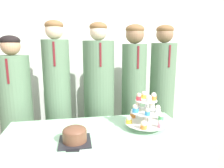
{
  "coord_description": "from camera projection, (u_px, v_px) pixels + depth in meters",
  "views": [
    {
      "loc": [
        -0.13,
        -0.97,
        1.36
      ],
      "look_at": [
        0.12,
        0.42,
        1.08
      ],
      "focal_mm": 32.0,
      "sensor_mm": 36.0,
      "label": 1
    }
  ],
  "objects": [
    {
      "name": "student_0",
      "position": [
        17.0,
        115.0,
        1.96
      ],
      "size": [
        0.3,
        0.31,
        1.45
      ],
      "color": "#567556",
      "rests_on": "ground_plane"
    },
    {
      "name": "round_cake",
      "position": [
        75.0,
        135.0,
        1.33
      ],
      "size": [
        0.21,
        0.21,
        0.11
      ],
      "color": "#232328",
      "rests_on": "table"
    },
    {
      "name": "wall_back",
      "position": [
        86.0,
        46.0,
        2.5
      ],
      "size": [
        9.0,
        0.06,
        2.7
      ],
      "color": "silver",
      "rests_on": "ground_plane"
    },
    {
      "name": "student_3",
      "position": [
        133.0,
        101.0,
        2.14
      ],
      "size": [
        0.25,
        0.26,
        1.57
      ],
      "color": "#567556",
      "rests_on": "ground_plane"
    },
    {
      "name": "student_1",
      "position": [
        58.0,
        105.0,
        2.01
      ],
      "size": [
        0.26,
        0.26,
        1.59
      ],
      "color": "#567556",
      "rests_on": "ground_plane"
    },
    {
      "name": "student_4",
      "position": [
        161.0,
        101.0,
        2.2
      ],
      "size": [
        0.27,
        0.27,
        1.56
      ],
      "color": "#567556",
      "rests_on": "ground_plane"
    },
    {
      "name": "student_2",
      "position": [
        99.0,
        105.0,
        2.08
      ],
      "size": [
        0.31,
        0.32,
        1.58
      ],
      "color": "#567556",
      "rests_on": "ground_plane"
    },
    {
      "name": "cupcake_stand",
      "position": [
        145.0,
        112.0,
        1.56
      ],
      "size": [
        0.33,
        0.33,
        0.29
      ],
      "color": "silver",
      "rests_on": "table"
    },
    {
      "name": "cake_knife",
      "position": [
        81.0,
        151.0,
        1.23
      ],
      "size": [
        0.27,
        0.05,
        0.01
      ],
      "rotation": [
        0.0,
        0.0,
        -0.11
      ],
      "color": "silver",
      "rests_on": "table"
    }
  ]
}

